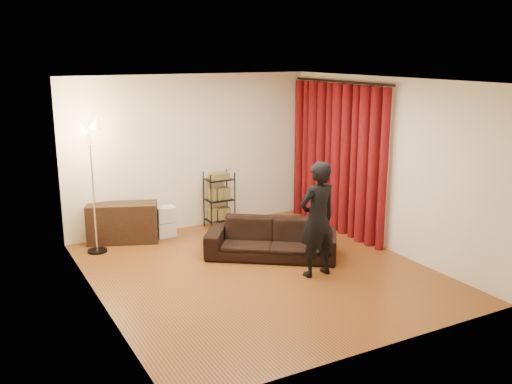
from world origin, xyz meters
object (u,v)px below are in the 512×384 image
person (317,219)px  wire_shelf (219,200)px  media_cabinet (123,223)px  storage_boxes (165,222)px  sofa (271,239)px  floor_lamp (93,189)px

person → wire_shelf: person is taller
person → wire_shelf: bearing=-88.9°
media_cabinet → storage_boxes: media_cabinet is taller
wire_shelf → storage_boxes: bearing=-175.1°
sofa → media_cabinet: 2.53m
wire_shelf → media_cabinet: bearing=-178.1°
sofa → media_cabinet: (-1.81, 1.77, 0.04)m
sofa → person: person is taller
sofa → storage_boxes: size_ratio=3.72×
sofa → storage_boxes: sofa is taller
sofa → wire_shelf: 1.78m
media_cabinet → person: bearing=-31.8°
person → storage_boxes: size_ratio=3.10×
storage_boxes → floor_lamp: floor_lamp is taller
person → floor_lamp: floor_lamp is taller
sofa → floor_lamp: (-2.30, 1.49, 0.74)m
sofa → person: (0.19, -0.94, 0.53)m
media_cabinet → floor_lamp: size_ratio=0.55×
wire_shelf → floor_lamp: floor_lamp is taller
wire_shelf → floor_lamp: size_ratio=0.49×
storage_boxes → wire_shelf: size_ratio=0.52×
sofa → floor_lamp: floor_lamp is taller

